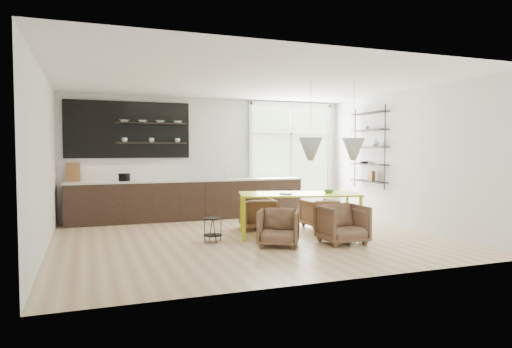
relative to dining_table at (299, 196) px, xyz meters
name	(u,v)px	position (x,y,z in m)	size (l,w,h in m)	color
room	(260,158)	(-0.33, 1.21, 0.70)	(7.02, 6.01, 2.91)	#D8BB8C
kitchen_run	(185,194)	(-1.60, 2.80, -0.16)	(5.54, 0.69, 2.75)	black
right_shelving	(370,149)	(2.45, 1.28, 0.89)	(0.26, 1.22, 1.90)	black
dining_table	(299,196)	(0.00, 0.00, 0.00)	(2.42, 1.58, 0.81)	#CDDB0F
armchair_back_left	(258,214)	(-0.46, 0.98, -0.44)	(0.68, 0.70, 0.63)	brown
armchair_back_right	(319,213)	(0.83, 0.73, -0.46)	(0.64, 0.66, 0.60)	brown
armchair_front_left	(279,228)	(-0.72, -0.71, -0.44)	(0.67, 0.69, 0.63)	brown
armchair_front_right	(343,224)	(0.40, -0.93, -0.42)	(0.73, 0.76, 0.69)	brown
wire_stool	(213,226)	(-1.68, 0.02, -0.48)	(0.34, 0.34, 0.43)	black
table_book	(281,193)	(-0.37, 0.01, 0.07)	(0.21, 0.28, 0.03)	white
table_bowl	(329,191)	(0.57, -0.13, 0.09)	(0.19, 0.19, 0.06)	#508C50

